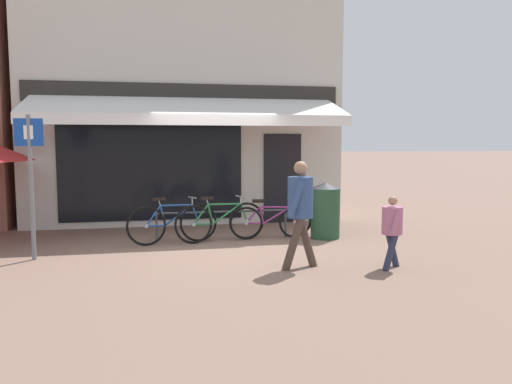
{
  "coord_description": "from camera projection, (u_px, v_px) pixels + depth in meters",
  "views": [
    {
      "loc": [
        -1.22,
        -8.88,
        1.93
      ],
      "look_at": [
        0.51,
        -0.46,
        1.05
      ],
      "focal_mm": 35.0,
      "sensor_mm": 36.0,
      "label": 1
    }
  ],
  "objects": [
    {
      "name": "bicycle_green",
      "position": [
        220.0,
        221.0,
        9.59
      ],
      "size": [
        1.79,
        0.55,
        0.88
      ],
      "rotation": [
        -0.04,
        0.0,
        0.18
      ],
      "color": "black",
      "rests_on": "ground_plane"
    },
    {
      "name": "pedestrian_adult",
      "position": [
        300.0,
        203.0,
        7.51
      ],
      "size": [
        0.62,
        0.58,
        1.65
      ],
      "rotation": [
        0.0,
        0.0,
        -0.16
      ],
      "color": "#47382D",
      "rests_on": "ground_plane"
    },
    {
      "name": "pedestrian_child",
      "position": [
        392.0,
        225.0,
        7.52
      ],
      "size": [
        0.39,
        0.54,
        1.12
      ],
      "rotation": [
        0.0,
        0.0,
        0.14
      ],
      "color": "#282D47",
      "rests_on": "ground_plane"
    },
    {
      "name": "parking_sign",
      "position": [
        30.0,
        172.0,
        8.0
      ],
      "size": [
        0.44,
        0.07,
        2.35
      ],
      "color": "slate",
      "rests_on": "ground_plane"
    },
    {
      "name": "litter_bin",
      "position": [
        325.0,
        210.0,
        9.92
      ],
      "size": [
        0.59,
        0.59,
        1.11
      ],
      "color": "#23472D",
      "rests_on": "ground_plane"
    },
    {
      "name": "ground_plane",
      "position": [
        224.0,
        247.0,
        9.1
      ],
      "size": [
        160.0,
        160.0,
        0.0
      ],
      "primitive_type": "plane",
      "color": "#846656"
    },
    {
      "name": "bike_rack_rail",
      "position": [
        223.0,
        216.0,
        9.79
      ],
      "size": [
        2.66,
        0.04,
        0.57
      ],
      "color": "#47494F",
      "rests_on": "ground_plane"
    },
    {
      "name": "bicycle_purple",
      "position": [
        271.0,
        221.0,
        9.85
      ],
      "size": [
        1.64,
        0.52,
        0.81
      ],
      "rotation": [
        0.11,
        0.0,
        -0.07
      ],
      "color": "black",
      "rests_on": "ground_plane"
    },
    {
      "name": "bicycle_blue",
      "position": [
        173.0,
        223.0,
        9.4
      ],
      "size": [
        1.72,
        0.57,
        0.88
      ],
      "rotation": [
        -0.07,
        0.0,
        0.19
      ],
      "color": "black",
      "rests_on": "ground_plane"
    },
    {
      "name": "shop_front",
      "position": [
        183.0,
        93.0,
        12.62
      ],
      "size": [
        7.37,
        4.52,
        6.28
      ],
      "color": "beige",
      "rests_on": "ground_plane"
    }
  ]
}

